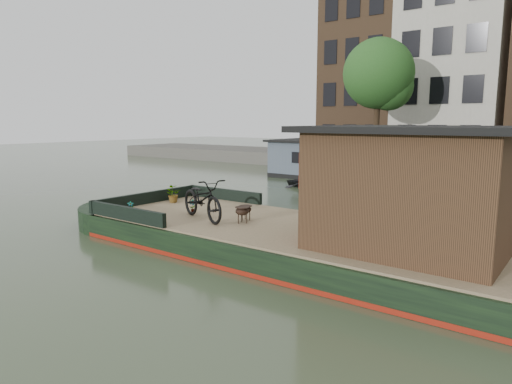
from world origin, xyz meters
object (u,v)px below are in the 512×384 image
Objects in this scene: cabin at (413,187)px; brazier_front at (242,215)px; bicycle at (202,199)px; brazier_rear at (246,213)px; potted_plant_a at (193,206)px; dinghy at (316,181)px.

brazier_front is at bearing -174.67° from cabin.
bicycle is 1.16m from brazier_rear.
potted_plant_a is 1.87m from brazier_front.
cabin is 10.58× the size of potted_plant_a.
potted_plant_a is at bearing -173.96° from brazier_rear.
cabin reaches higher than dinghy.
potted_plant_a is (-0.80, 0.43, -0.35)m from bicycle.
cabin is 10.49× the size of brazier_rear.
dinghy is (-7.85, 9.93, -1.56)m from cabin.
brazier_front is (-4.06, -0.38, -1.02)m from cabin.
bicycle is (-5.13, -0.68, -0.69)m from cabin.
dinghy is (-3.64, 9.99, -0.53)m from brazier_rear.
potted_plant_a is (-5.93, -0.24, -1.04)m from cabin.
bicycle is 1.16m from brazier_front.
bicycle is at bearing -172.46° from cabin.
cabin is 1.31× the size of dinghy.
dinghy is at bearing 128.33° from cabin.
dinghy is at bearing 100.69° from potted_plant_a.
potted_plant_a is at bearing 81.59° from bicycle.
brazier_rear is (-0.14, 0.32, -0.01)m from brazier_front.
brazier_front is 0.13× the size of dinghy.
brazier_front is (1.87, -0.13, 0.02)m from potted_plant_a.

